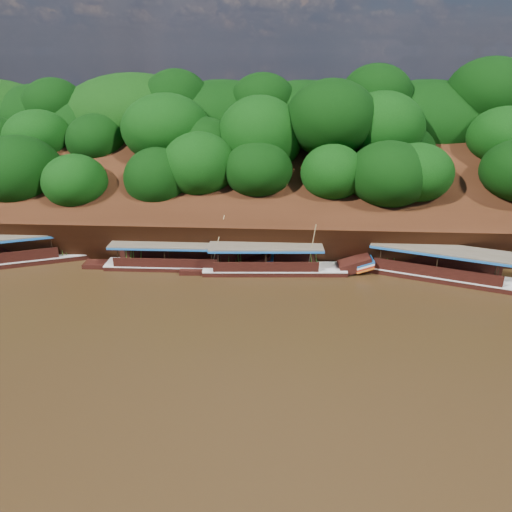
{
  "coord_description": "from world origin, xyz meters",
  "views": [
    {
      "loc": [
        -1.53,
        -28.75,
        16.57
      ],
      "look_at": [
        -3.66,
        7.0,
        1.84
      ],
      "focal_mm": 35.0,
      "sensor_mm": 36.0,
      "label": 1
    }
  ],
  "objects_px": {
    "boat_1": "(283,266)",
    "boat_3": "(23,256)",
    "boat_2": "(185,263)",
    "boat_0": "(458,274)"
  },
  "relations": [
    {
      "from": "boat_1",
      "to": "boat_3",
      "type": "bearing_deg",
      "value": 174.66
    },
    {
      "from": "boat_2",
      "to": "boat_3",
      "type": "distance_m",
      "value": 13.93
    },
    {
      "from": "boat_0",
      "to": "boat_2",
      "type": "relative_size",
      "value": 1.1
    },
    {
      "from": "boat_0",
      "to": "boat_2",
      "type": "bearing_deg",
      "value": -164.17
    },
    {
      "from": "boat_0",
      "to": "boat_2",
      "type": "distance_m",
      "value": 21.66
    },
    {
      "from": "boat_0",
      "to": "boat_3",
      "type": "xyz_separation_m",
      "value": [
        -35.54,
        1.65,
        0.02
      ]
    },
    {
      "from": "boat_2",
      "to": "boat_0",
      "type": "bearing_deg",
      "value": -3.75
    },
    {
      "from": "boat_1",
      "to": "boat_0",
      "type": "bearing_deg",
      "value": -7.12
    },
    {
      "from": "boat_2",
      "to": "boat_3",
      "type": "bearing_deg",
      "value": 177.66
    },
    {
      "from": "boat_0",
      "to": "boat_2",
      "type": "height_order",
      "value": "boat_0"
    }
  ]
}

